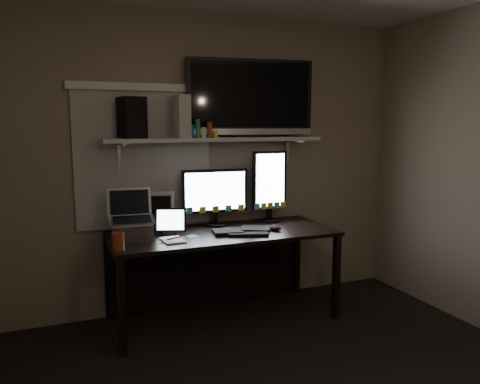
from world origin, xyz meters
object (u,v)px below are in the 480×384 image
keyboard (242,231)px  monitor_landscape (215,197)px  speaker (132,118)px  mouse (275,228)px  game_console (181,117)px  tv (250,98)px  cup (118,241)px  monitor_portrait (269,186)px  laptop (132,216)px  tablet (170,221)px  desk (218,249)px

keyboard → monitor_landscape: bearing=129.0°
speaker → mouse: bearing=-29.7°
game_console → speaker: 0.39m
tv → cup: bearing=-150.2°
mouse → speaker: bearing=144.5°
cup → game_console: 1.13m
game_console → monitor_portrait: bearing=3.0°
mouse → tv: (-0.08, 0.35, 1.05)m
monitor_portrait → laptop: (-1.23, -0.21, -0.13)m
mouse → cup: 1.27m
laptop → tablet: bearing=14.5°
desk → laptop: (-0.72, -0.12, 0.36)m
monitor_landscape → laptop: (-0.73, -0.23, -0.06)m
monitor_landscape → speaker: size_ratio=1.80×
game_console → speaker: bearing=-178.5°
laptop → cup: bearing=-113.0°
laptop → game_console: (0.44, 0.21, 0.73)m
cup → speaker: size_ratio=0.39×
mouse → game_console: (-0.69, 0.32, 0.90)m
desk → cup: (-0.85, -0.37, 0.24)m
laptop → speaker: size_ratio=1.18×
keyboard → laptop: bearing=-167.1°
tablet → laptop: size_ratio=0.66×
monitor_portrait → speaker: speaker is taller
mouse → tablet: (-0.83, 0.16, 0.09)m
monitor_landscape → speaker: bearing=-174.5°
keyboard → cup: 1.00m
mouse → laptop: (-1.13, 0.11, 0.16)m
desk → monitor_landscape: bearing=82.9°
tv → speaker: 1.01m
desk → game_console: game_console is taller
desk → keyboard: 0.31m
laptop → cup: laptop is taller
monitor_landscape → mouse: 0.57m
laptop → speaker: (0.06, 0.21, 0.72)m
keyboard → mouse: size_ratio=4.15×
mouse → monitor_landscape: bearing=120.3°
game_console → laptop: bearing=-152.5°
laptop → game_console: size_ratio=1.10×
tablet → game_console: (0.14, 0.16, 0.81)m
monitor_landscape → laptop: bearing=-158.6°
tablet → game_console: game_console is taller
monitor_portrait → tablet: 0.97m
cup → game_console: size_ratio=0.37×
desk → cup: size_ratio=14.64×
monitor_landscape → mouse: (0.40, -0.35, -0.23)m
tv → speaker: tv is taller
speaker → tablet: bearing=-46.9°
keyboard → speaker: speaker is taller
tablet → speaker: (-0.24, 0.16, 0.80)m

